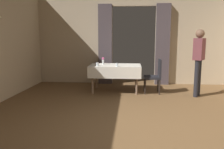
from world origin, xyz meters
TOP-DOWN VIEW (x-y plane):
  - ground at (0.00, 0.00)m, footprint 10.08×10.08m
  - wall_back at (0.00, 4.18)m, footprint 6.40×0.27m
  - dining_table_mid at (-0.51, 2.94)m, footprint 1.43×0.93m
  - chair_mid_right at (0.58, 2.83)m, footprint 0.44×0.44m
  - flower_vase_mid at (-0.88, 3.09)m, footprint 0.07×0.07m
  - glass_mid_b at (-0.99, 2.72)m, footprint 0.07×0.07m
  - glass_mid_c at (-0.45, 2.65)m, footprint 0.07×0.07m
  - person_waiter_by_doorway at (1.64, 2.55)m, footprint 0.37×0.42m

SIDE VIEW (x-z plane):
  - ground at x=0.00m, z-range 0.00..0.00m
  - chair_mid_right at x=0.58m, z-range 0.05..0.98m
  - dining_table_mid at x=-0.51m, z-range 0.27..1.02m
  - glass_mid_c at x=-0.45m, z-range 0.75..0.84m
  - glass_mid_b at x=-0.99m, z-range 0.75..0.84m
  - flower_vase_mid at x=-0.88m, z-range 0.76..0.96m
  - person_waiter_by_doorway at x=1.64m, z-range 0.16..1.88m
  - wall_back at x=0.00m, z-range 0.02..3.02m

